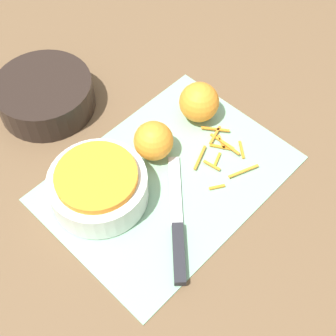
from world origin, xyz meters
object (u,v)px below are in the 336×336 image
at_px(orange_left, 199,102).
at_px(orange_right, 154,141).
at_px(bowl_dark, 45,95).
at_px(bowl_speckled, 98,186).
at_px(knife, 178,238).

bearing_deg(orange_left, orange_right, -179.03).
bearing_deg(orange_left, bowl_dark, 128.42).
height_order(bowl_dark, orange_right, orange_right).
relative_size(bowl_speckled, bowl_dark, 0.89).
xyz_separation_m(knife, orange_left, (0.24, 0.17, 0.03)).
distance_m(bowl_speckled, orange_left, 0.28).
bearing_deg(knife, orange_left, -11.10).
distance_m(bowl_dark, knife, 0.42).
xyz_separation_m(bowl_speckled, orange_left, (0.28, 0.00, 0.01)).
distance_m(bowl_speckled, knife, 0.17).
distance_m(orange_left, orange_right, 0.13).
height_order(orange_left, orange_right, orange_left).
bearing_deg(bowl_dark, orange_left, -51.58).
height_order(knife, orange_right, orange_right).
bearing_deg(orange_right, knife, -122.63).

